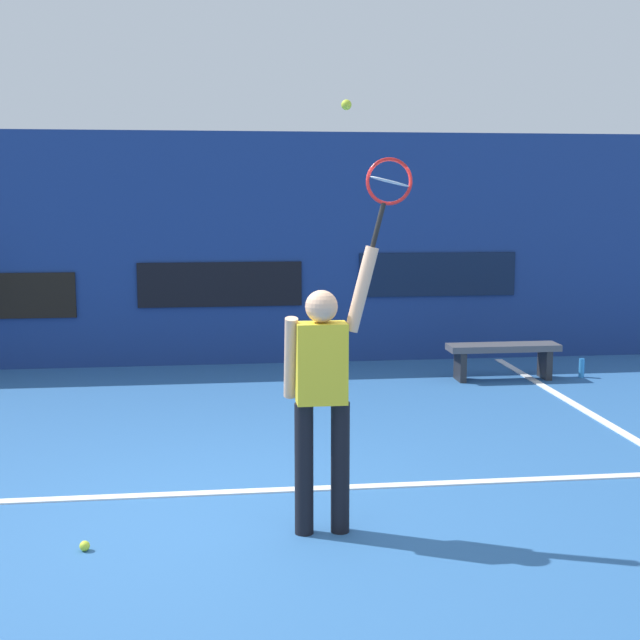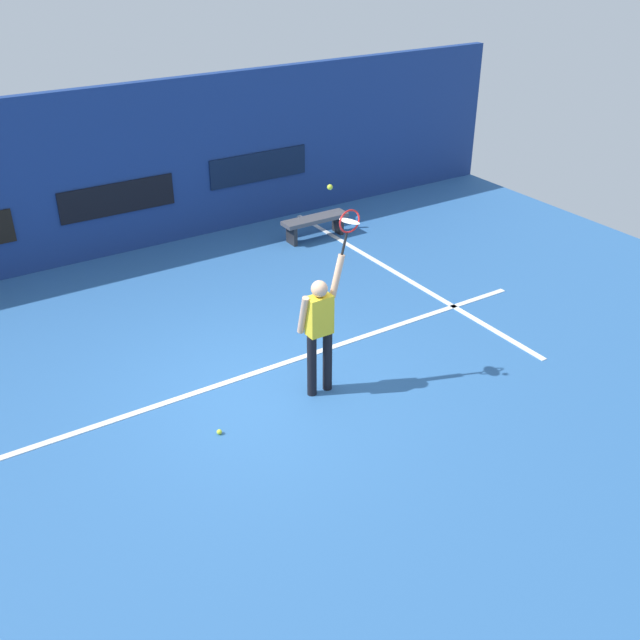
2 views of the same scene
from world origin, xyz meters
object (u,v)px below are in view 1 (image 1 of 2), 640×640
tennis_player (322,390)px  tennis_racket (388,187)px  tennis_ball (346,105)px  water_bottle (582,368)px  spare_ball (85,546)px  court_bench (503,353)px

tennis_player → tennis_racket: (0.44, -0.00, 1.36)m
tennis_ball → water_bottle: bearing=51.0°
tennis_racket → water_bottle: (3.47, 4.64, -2.25)m
tennis_ball → spare_ball: tennis_ball is taller
tennis_player → spare_ball: 1.87m
tennis_ball → water_bottle: size_ratio=0.28×
water_bottle → tennis_ball: bearing=-129.0°
tennis_ball → court_bench: tennis_ball is taller
tennis_racket → court_bench: 5.62m
tennis_racket → court_bench: tennis_racket is taller
tennis_racket → water_bottle: tennis_racket is taller
tennis_ball → court_bench: bearing=59.6°
tennis_ball → water_bottle: 6.56m
tennis_racket → spare_ball: size_ratio=9.21×
tennis_racket → spare_ball: 3.09m
tennis_player → tennis_racket: tennis_racket is taller
tennis_racket → water_bottle: bearing=53.2°
court_bench → spare_ball: 6.53m
tennis_player → tennis_racket: size_ratio=3.17×
tennis_player → tennis_ball: bearing=5.9°
court_bench → water_bottle: (1.04, 0.00, -0.22)m
tennis_player → spare_ball: bearing=-175.4°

